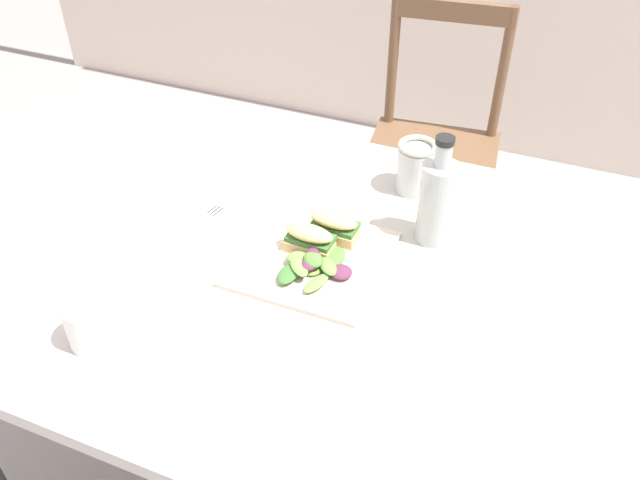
{
  "coord_description": "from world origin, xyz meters",
  "views": [
    {
      "loc": [
        0.5,
        -0.71,
        1.56
      ],
      "look_at": [
        0.13,
        0.19,
        0.76
      ],
      "focal_mm": 37.49,
      "sensor_mm": 36.0,
      "label": 1
    }
  ],
  "objects_px": {
    "cup_extra_side": "(89,324)",
    "fork_on_napkin": "(196,226)",
    "chair_wooden_far": "(433,149)",
    "sandwich_half_back": "(334,226)",
    "sandwich_half_front": "(309,239)",
    "mason_jar_iced_tea": "(415,169)",
    "plate_lunch": "(312,259)",
    "bottle_cold_brew": "(436,205)",
    "dining_table": "(276,304)"
  },
  "relations": [
    {
      "from": "chair_wooden_far",
      "to": "mason_jar_iced_tea",
      "type": "relative_size",
      "value": 7.75
    },
    {
      "from": "sandwich_half_back",
      "to": "bottle_cold_brew",
      "type": "height_order",
      "value": "bottle_cold_brew"
    },
    {
      "from": "sandwich_half_back",
      "to": "fork_on_napkin",
      "type": "relative_size",
      "value": 0.51
    },
    {
      "from": "dining_table",
      "to": "fork_on_napkin",
      "type": "height_order",
      "value": "fork_on_napkin"
    },
    {
      "from": "sandwich_half_front",
      "to": "sandwich_half_back",
      "type": "bearing_deg",
      "value": 63.07
    },
    {
      "from": "dining_table",
      "to": "bottle_cold_brew",
      "type": "height_order",
      "value": "bottle_cold_brew"
    },
    {
      "from": "plate_lunch",
      "to": "bottle_cold_brew",
      "type": "xyz_separation_m",
      "value": [
        0.19,
        0.15,
        0.07
      ]
    },
    {
      "from": "fork_on_napkin",
      "to": "bottle_cold_brew",
      "type": "distance_m",
      "value": 0.47
    },
    {
      "from": "plate_lunch",
      "to": "sandwich_half_front",
      "type": "relative_size",
      "value": 2.79
    },
    {
      "from": "sandwich_half_front",
      "to": "plate_lunch",
      "type": "bearing_deg",
      "value": -53.45
    },
    {
      "from": "plate_lunch",
      "to": "sandwich_half_front",
      "type": "xyz_separation_m",
      "value": [
        -0.01,
        0.01,
        0.03
      ]
    },
    {
      "from": "fork_on_napkin",
      "to": "mason_jar_iced_tea",
      "type": "relative_size",
      "value": 1.65
    },
    {
      "from": "dining_table",
      "to": "sandwich_half_back",
      "type": "xyz_separation_m",
      "value": [
        0.09,
        0.09,
        0.16
      ]
    },
    {
      "from": "bottle_cold_brew",
      "to": "mason_jar_iced_tea",
      "type": "height_order",
      "value": "bottle_cold_brew"
    },
    {
      "from": "chair_wooden_far",
      "to": "plate_lunch",
      "type": "xyz_separation_m",
      "value": [
        -0.01,
        -0.95,
        0.3
      ]
    },
    {
      "from": "dining_table",
      "to": "chair_wooden_far",
      "type": "bearing_deg",
      "value": 85.2
    },
    {
      "from": "chair_wooden_far",
      "to": "plate_lunch",
      "type": "bearing_deg",
      "value": -90.7
    },
    {
      "from": "chair_wooden_far",
      "to": "mason_jar_iced_tea",
      "type": "bearing_deg",
      "value": -81.42
    },
    {
      "from": "plate_lunch",
      "to": "chair_wooden_far",
      "type": "bearing_deg",
      "value": 89.3
    },
    {
      "from": "plate_lunch",
      "to": "fork_on_napkin",
      "type": "bearing_deg",
      "value": 179.42
    },
    {
      "from": "fork_on_napkin",
      "to": "bottle_cold_brew",
      "type": "relative_size",
      "value": 0.83
    },
    {
      "from": "bottle_cold_brew",
      "to": "cup_extra_side",
      "type": "bearing_deg",
      "value": -133.07
    },
    {
      "from": "fork_on_napkin",
      "to": "mason_jar_iced_tea",
      "type": "height_order",
      "value": "mason_jar_iced_tea"
    },
    {
      "from": "chair_wooden_far",
      "to": "sandwich_half_back",
      "type": "bearing_deg",
      "value": -89.65
    },
    {
      "from": "dining_table",
      "to": "bottle_cold_brew",
      "type": "distance_m",
      "value": 0.37
    },
    {
      "from": "fork_on_napkin",
      "to": "plate_lunch",
      "type": "bearing_deg",
      "value": -0.58
    },
    {
      "from": "bottle_cold_brew",
      "to": "plate_lunch",
      "type": "bearing_deg",
      "value": -141.27
    },
    {
      "from": "mason_jar_iced_tea",
      "to": "fork_on_napkin",
      "type": "bearing_deg",
      "value": -140.52
    },
    {
      "from": "chair_wooden_far",
      "to": "sandwich_half_front",
      "type": "distance_m",
      "value": 0.99
    },
    {
      "from": "chair_wooden_far",
      "to": "sandwich_half_back",
      "type": "height_order",
      "value": "chair_wooden_far"
    },
    {
      "from": "chair_wooden_far",
      "to": "mason_jar_iced_tea",
      "type": "height_order",
      "value": "chair_wooden_far"
    },
    {
      "from": "sandwich_half_front",
      "to": "fork_on_napkin",
      "type": "xyz_separation_m",
      "value": [
        -0.24,
        -0.01,
        -0.03
      ]
    },
    {
      "from": "cup_extra_side",
      "to": "sandwich_half_back",
      "type": "bearing_deg",
      "value": 55.31
    },
    {
      "from": "plate_lunch",
      "to": "sandwich_half_front",
      "type": "distance_m",
      "value": 0.04
    },
    {
      "from": "plate_lunch",
      "to": "bottle_cold_brew",
      "type": "relative_size",
      "value": 1.19
    },
    {
      "from": "sandwich_half_back",
      "to": "dining_table",
      "type": "bearing_deg",
      "value": -134.4
    },
    {
      "from": "fork_on_napkin",
      "to": "sandwich_half_front",
      "type": "bearing_deg",
      "value": 2.76
    },
    {
      "from": "plate_lunch",
      "to": "mason_jar_iced_tea",
      "type": "relative_size",
      "value": 2.37
    },
    {
      "from": "sandwich_half_front",
      "to": "mason_jar_iced_tea",
      "type": "xyz_separation_m",
      "value": [
        0.12,
        0.28,
        0.01
      ]
    },
    {
      "from": "sandwich_half_front",
      "to": "mason_jar_iced_tea",
      "type": "height_order",
      "value": "mason_jar_iced_tea"
    },
    {
      "from": "cup_extra_side",
      "to": "sandwich_half_front",
      "type": "bearing_deg",
      "value": 54.18
    },
    {
      "from": "dining_table",
      "to": "sandwich_half_back",
      "type": "distance_m",
      "value": 0.2
    },
    {
      "from": "sandwich_half_front",
      "to": "bottle_cold_brew",
      "type": "xyz_separation_m",
      "value": [
        0.2,
        0.14,
        0.04
      ]
    },
    {
      "from": "dining_table",
      "to": "chair_wooden_far",
      "type": "relative_size",
      "value": 1.42
    },
    {
      "from": "cup_extra_side",
      "to": "fork_on_napkin",
      "type": "bearing_deg",
      "value": 89.67
    },
    {
      "from": "sandwich_half_back",
      "to": "mason_jar_iced_tea",
      "type": "bearing_deg",
      "value": 68.07
    },
    {
      "from": "mason_jar_iced_tea",
      "to": "dining_table",
      "type": "bearing_deg",
      "value": -119.37
    },
    {
      "from": "plate_lunch",
      "to": "sandwich_half_front",
      "type": "height_order",
      "value": "sandwich_half_front"
    },
    {
      "from": "chair_wooden_far",
      "to": "bottle_cold_brew",
      "type": "bearing_deg",
      "value": -77.4
    },
    {
      "from": "chair_wooden_far",
      "to": "sandwich_half_back",
      "type": "xyz_separation_m",
      "value": [
        0.01,
        -0.88,
        0.33
      ]
    }
  ]
}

